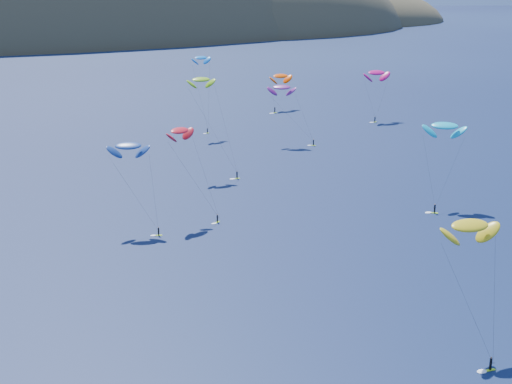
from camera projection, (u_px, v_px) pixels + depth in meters
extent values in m
ellipsoid|color=#3D3526|center=(41.00, 50.00, 571.57)|extent=(600.00, 300.00, 210.00)
ellipsoid|color=#3D3526|center=(234.00, 40.00, 617.36)|extent=(320.00, 220.00, 156.00)
ellipsoid|color=#3D3526|center=(330.00, 27.00, 698.76)|extent=(240.00, 180.00, 84.00)
cube|color=#BBFF1C|center=(490.00, 370.00, 92.89)|extent=(1.50, 0.62, 0.08)
cylinder|color=black|center=(491.00, 364.00, 92.61)|extent=(0.34, 0.34, 1.56)
sphere|color=#8C6047|center=(491.00, 358.00, 92.34)|extent=(0.26, 0.26, 0.26)
ellipsoid|color=gold|center=(470.00, 225.00, 97.74)|extent=(9.10, 5.14, 4.82)
cube|color=#BBFF1C|center=(237.00, 178.00, 177.50)|extent=(1.51, 0.54, 0.08)
cylinder|color=black|center=(237.00, 175.00, 177.22)|extent=(0.35, 0.35, 1.58)
sphere|color=#8C6047|center=(237.00, 171.00, 176.94)|extent=(0.27, 0.27, 0.27)
ellipsoid|color=#76B816|center=(201.00, 79.00, 178.24)|extent=(7.27, 3.81, 3.92)
cube|color=#BBFF1C|center=(207.00, 133.00, 226.34)|extent=(1.30, 0.67, 0.07)
cylinder|color=black|center=(207.00, 131.00, 226.11)|extent=(0.29, 0.29, 1.34)
sphere|color=#8C6047|center=(207.00, 128.00, 225.87)|extent=(0.22, 0.22, 0.22)
ellipsoid|color=blue|center=(201.00, 58.00, 221.11)|extent=(7.33, 4.78, 3.77)
cube|color=#BBFF1C|center=(434.00, 213.00, 152.48)|extent=(1.50, 1.27, 0.08)
cylinder|color=black|center=(435.00, 209.00, 152.19)|extent=(0.36, 0.36, 1.64)
sphere|color=#8C6047|center=(435.00, 204.00, 151.90)|extent=(0.28, 0.28, 0.28)
ellipsoid|color=#06ABD2|center=(445.00, 126.00, 156.05)|extent=(9.74, 8.70, 5.02)
cube|color=#BBFF1C|center=(313.00, 145.00, 210.57)|extent=(1.42, 1.08, 0.08)
cylinder|color=black|center=(313.00, 143.00, 210.30)|extent=(0.33, 0.33, 1.51)
sphere|color=#8C6047|center=(314.00, 140.00, 210.04)|extent=(0.25, 0.25, 0.25)
ellipsoid|color=#6F1A78|center=(282.00, 87.00, 210.61)|extent=(8.95, 7.49, 4.56)
cube|color=#BBFF1C|center=(375.00, 122.00, 242.51)|extent=(1.55, 0.48, 0.08)
cylinder|color=black|center=(375.00, 119.00, 242.22)|extent=(0.36, 0.36, 1.64)
sphere|color=#8C6047|center=(375.00, 117.00, 241.94)|extent=(0.28, 0.28, 0.28)
ellipsoid|color=#BC0A66|center=(377.00, 73.00, 244.24)|extent=(10.20, 4.90, 5.64)
cube|color=#BBFF1C|center=(217.00, 222.00, 146.97)|extent=(1.32, 0.93, 0.07)
cylinder|color=black|center=(217.00, 218.00, 146.73)|extent=(0.30, 0.30, 1.38)
sphere|color=#8C6047|center=(217.00, 215.00, 146.49)|extent=(0.23, 0.23, 0.23)
ellipsoid|color=red|center=(180.00, 131.00, 146.28)|extent=(7.87, 6.24, 3.99)
cube|color=#BBFF1C|center=(159.00, 235.00, 139.74)|extent=(1.35, 0.78, 0.07)
cylinder|color=black|center=(159.00, 231.00, 139.50)|extent=(0.30, 0.30, 1.39)
sphere|color=#8C6047|center=(158.00, 228.00, 139.25)|extent=(0.23, 0.23, 0.23)
ellipsoid|color=navy|center=(128.00, 146.00, 141.31)|extent=(8.82, 6.13, 4.49)
cube|color=#BBFF1C|center=(275.00, 113.00, 257.94)|extent=(1.69, 0.72, 0.09)
cylinder|color=black|center=(275.00, 110.00, 257.63)|extent=(0.38, 0.38, 1.75)
sphere|color=#8C6047|center=(275.00, 107.00, 257.32)|extent=(0.29, 0.29, 0.29)
ellipsoid|color=#FF4900|center=(281.00, 76.00, 263.80)|extent=(10.09, 5.83, 5.32)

